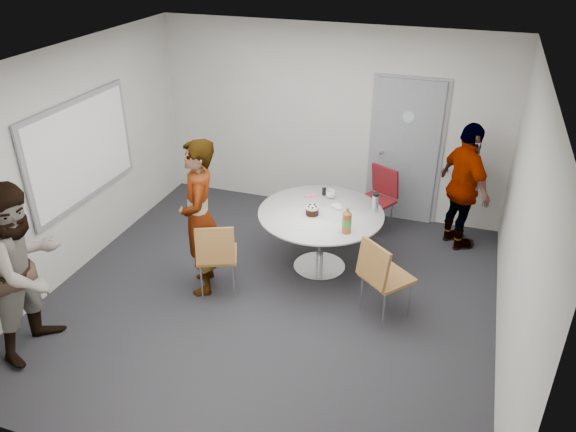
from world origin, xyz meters
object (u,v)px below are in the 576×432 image
(door, at_px, (405,152))
(whiteboard, at_px, (81,151))
(chair_near_left, at_px, (216,252))
(person_left, at_px, (27,269))
(person_main, at_px, (200,218))
(person_right, at_px, (464,187))
(chair_near_right, at_px, (381,272))
(chair_far, at_px, (379,193))
(table, at_px, (323,220))

(door, distance_m, whiteboard, 4.25)
(chair_near_left, relative_size, person_left, 0.51)
(person_main, height_order, person_left, person_main)
(door, height_order, person_left, door)
(whiteboard, relative_size, person_right, 1.11)
(chair_near_right, xyz_separation_m, chair_far, (-0.38, 1.92, -0.01))
(chair_near_left, height_order, person_right, person_right)
(person_main, bearing_deg, person_right, 100.58)
(door, relative_size, table, 1.40)
(whiteboard, xyz_separation_m, table, (2.85, 0.61, -0.77))
(table, xyz_separation_m, person_left, (-2.33, -2.28, 0.23))
(door, xyz_separation_m, chair_near_left, (-1.70, -2.59, -0.45))
(person_main, height_order, person_right, person_main)
(chair_near_left, xyz_separation_m, chair_far, (1.46, 2.10, -0.00))
(chair_far, distance_m, person_right, 1.13)
(person_right, bearing_deg, chair_near_right, 123.62)
(person_main, bearing_deg, person_left, -62.42)
(whiteboard, distance_m, chair_far, 3.87)
(chair_far, height_order, person_main, person_main)
(person_left, relative_size, person_right, 1.07)
(door, bearing_deg, person_main, -127.65)
(door, height_order, person_right, door)
(chair_near_left, relative_size, chair_near_right, 0.98)
(whiteboard, bearing_deg, chair_near_left, -9.36)
(person_left, bearing_deg, chair_near_left, -44.01)
(chair_near_right, xyz_separation_m, person_main, (-2.07, -0.09, 0.34))
(table, xyz_separation_m, person_right, (1.57, 1.14, 0.17))
(whiteboard, height_order, person_left, whiteboard)
(door, relative_size, chair_near_left, 2.24)
(chair_near_right, bearing_deg, whiteboard, -143.03)
(table, xyz_separation_m, chair_near_left, (-0.99, -0.92, -0.11))
(chair_near_left, xyz_separation_m, person_right, (2.55, 2.06, 0.28))
(person_left, bearing_deg, person_main, -37.00)
(table, bearing_deg, whiteboard, -167.81)
(table, bearing_deg, chair_far, 68.09)
(chair_near_left, bearing_deg, chair_near_right, -17.30)
(whiteboard, xyz_separation_m, person_right, (4.41, 1.75, -0.60))
(whiteboard, xyz_separation_m, person_left, (0.51, -1.67, -0.53))
(whiteboard, height_order, person_right, whiteboard)
(chair_far, bearing_deg, chair_near_right, 129.51)
(chair_near_right, height_order, person_main, person_main)
(chair_near_right, relative_size, chair_far, 1.02)
(door, relative_size, person_left, 1.15)
(chair_far, height_order, person_right, person_right)
(table, xyz_separation_m, person_main, (-1.21, -0.83, 0.25))
(whiteboard, bearing_deg, table, 12.19)
(whiteboard, relative_size, table, 1.25)
(table, relative_size, person_right, 0.89)
(whiteboard, distance_m, person_right, 4.78)
(whiteboard, bearing_deg, person_right, 21.64)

